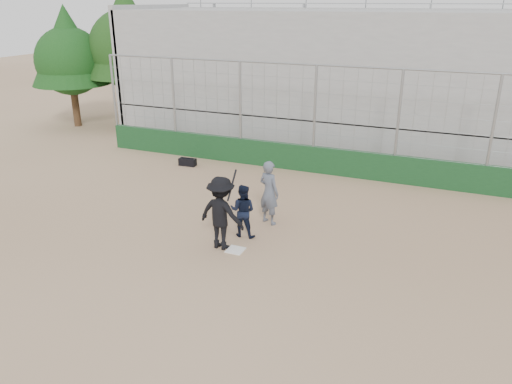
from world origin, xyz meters
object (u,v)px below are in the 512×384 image
at_px(batter_at_plate, 221,213).
at_px(equipment_bag, 188,162).
at_px(umpire, 269,196).
at_px(catcher_crouched, 243,219).

distance_m(batter_at_plate, equipment_bag, 7.30).
relative_size(batter_at_plate, umpire, 1.22).
distance_m(batter_at_plate, umpire, 2.03).
relative_size(batter_at_plate, equipment_bag, 3.02).
distance_m(catcher_crouched, umpire, 1.22).
bearing_deg(equipment_bag, catcher_crouched, -46.99).
height_order(batter_at_plate, equipment_bag, batter_at_plate).
bearing_deg(catcher_crouched, batter_at_plate, -106.36).
bearing_deg(catcher_crouched, umpire, 73.29).
height_order(catcher_crouched, umpire, umpire).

